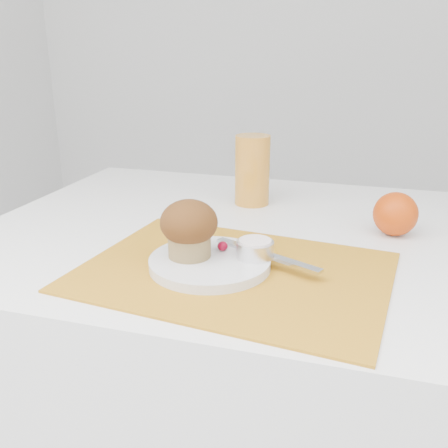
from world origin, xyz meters
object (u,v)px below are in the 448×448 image
(plate, at_px, (210,262))
(juice_glass, at_px, (252,170))
(table, at_px, (280,396))
(muffin, at_px, (189,227))
(orange, at_px, (395,214))

(plate, height_order, juice_glass, juice_glass)
(table, distance_m, muffin, 0.50)
(muffin, bearing_deg, table, 57.10)
(muffin, bearing_deg, juice_glass, 87.71)
(table, relative_size, juice_glass, 7.73)
(table, height_order, juice_glass, juice_glass)
(orange, relative_size, juice_glass, 0.53)
(plate, distance_m, muffin, 0.07)
(juice_glass, height_order, muffin, juice_glass)
(table, distance_m, juice_glass, 0.50)
(plate, bearing_deg, orange, 41.05)
(table, distance_m, plate, 0.44)
(orange, bearing_deg, muffin, -142.02)
(table, bearing_deg, muffin, -122.90)
(table, relative_size, muffin, 12.86)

